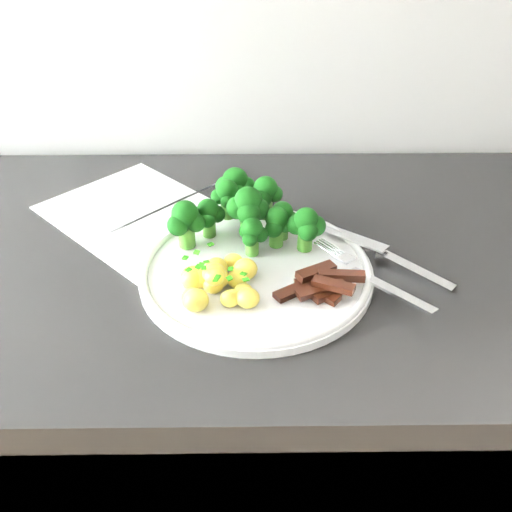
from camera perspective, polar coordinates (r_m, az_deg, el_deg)
counter at (r=1.09m, az=-1.76°, el=-19.11°), size 2.37×0.59×0.89m
recipe_paper at (r=0.86m, az=-11.02°, el=3.80°), size 0.36×0.36×0.00m
plate at (r=0.73m, az=0.00°, el=-1.38°), size 0.30×0.30×0.02m
broccoli at (r=0.77m, az=-0.97°, el=4.72°), size 0.21×0.15×0.08m
potatoes at (r=0.69m, az=-4.08°, el=-2.55°), size 0.10×0.10×0.04m
beef_strips at (r=0.69m, az=6.60°, el=-2.79°), size 0.11×0.07×0.03m
fork at (r=0.71m, az=11.66°, el=-2.19°), size 0.13×0.16×0.02m
knife at (r=0.77m, az=13.52°, el=-0.47°), size 0.18×0.16×0.02m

